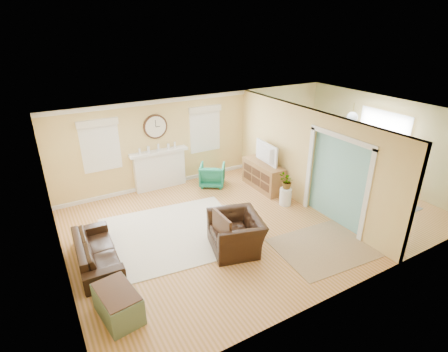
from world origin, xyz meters
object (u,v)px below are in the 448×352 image
(dining_table, at_px, (346,187))
(eames_chair, at_px, (236,233))
(sofa, at_px, (96,251))
(green_chair, at_px, (212,175))
(credenza, at_px, (263,176))

(dining_table, bearing_deg, eames_chair, 94.40)
(sofa, relative_size, eames_chair, 1.62)
(green_chair, distance_m, dining_table, 3.87)
(sofa, bearing_deg, eames_chair, -107.65)
(credenza, bearing_deg, sofa, -166.53)
(green_chair, height_order, credenza, credenza)
(eames_chair, xyz_separation_m, green_chair, (1.08, 3.11, -0.05))
(credenza, height_order, dining_table, credenza)
(green_chair, bearing_deg, sofa, 63.35)
(sofa, xyz_separation_m, eames_chair, (2.73, -0.98, 0.10))
(sofa, distance_m, dining_table, 6.74)
(eames_chair, distance_m, dining_table, 4.03)
(eames_chair, relative_size, green_chair, 1.62)
(sofa, bearing_deg, green_chair, -58.73)
(green_chair, relative_size, dining_table, 0.42)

